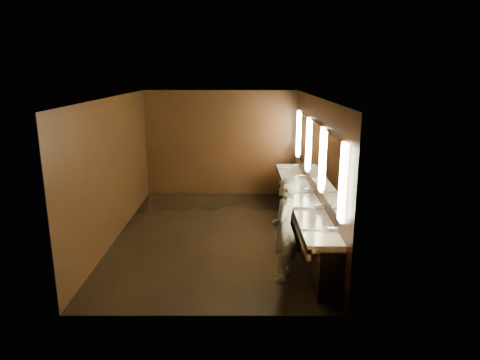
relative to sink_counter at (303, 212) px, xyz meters
name	(u,v)px	position (x,y,z in m)	size (l,w,h in m)	color
floor	(216,235)	(-1.79, 0.00, -0.50)	(6.00, 6.00, 0.00)	black
ceiling	(213,97)	(-1.79, 0.00, 2.30)	(4.00, 6.00, 0.02)	#2D2D2B
wall_back	(221,144)	(-1.79, 3.00, 0.90)	(4.00, 0.02, 2.80)	black
wall_front	(201,220)	(-1.79, -3.00, 0.90)	(4.00, 0.02, 2.80)	black
wall_left	(114,169)	(-3.79, 0.00, 0.90)	(0.02, 6.00, 2.80)	black
wall_right	(315,169)	(0.21, 0.00, 0.90)	(0.02, 6.00, 2.80)	black
sink_counter	(303,212)	(0.00, 0.00, 0.00)	(0.55, 5.40, 1.01)	black
mirror_band	(315,152)	(0.19, 0.00, 1.25)	(0.06, 5.03, 1.15)	#FFECB3
person	(284,229)	(-0.58, -1.88, 0.35)	(0.61, 0.40, 1.68)	#9AD1E6
trash_bin	(296,234)	(-0.22, -0.67, -0.20)	(0.37, 0.37, 0.58)	black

